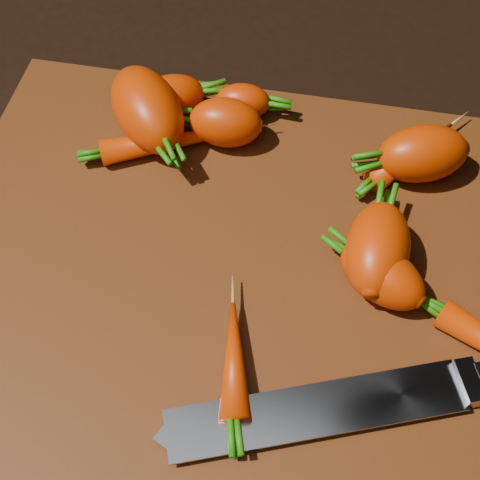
# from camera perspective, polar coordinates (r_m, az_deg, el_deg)

# --- Properties ---
(ground) EXTENTS (2.00, 2.00, 0.01)m
(ground) POSITION_cam_1_polar(r_m,az_deg,el_deg) (0.55, -0.19, -2.85)
(ground) COLOR black
(cutting_board) EXTENTS (0.50, 0.40, 0.01)m
(cutting_board) POSITION_cam_1_polar(r_m,az_deg,el_deg) (0.55, -0.19, -2.26)
(cutting_board) COLOR brown
(cutting_board) RESTS_ON ground
(carrot_0) EXTENTS (0.08, 0.07, 0.04)m
(carrot_0) POSITION_cam_1_polar(r_m,az_deg,el_deg) (0.63, -6.01, 12.01)
(carrot_0) COLOR red
(carrot_0) RESTS_ON cutting_board
(carrot_1) EXTENTS (0.07, 0.05, 0.04)m
(carrot_1) POSITION_cam_1_polar(r_m,az_deg,el_deg) (0.61, -1.24, 10.00)
(carrot_1) COLOR red
(carrot_1) RESTS_ON cutting_board
(carrot_2) EXTENTS (0.11, 0.12, 0.06)m
(carrot_2) POSITION_cam_1_polar(r_m,az_deg,el_deg) (0.61, -7.93, 11.00)
(carrot_2) COLOR red
(carrot_2) RESTS_ON cutting_board
(carrot_3) EXTENTS (0.05, 0.09, 0.05)m
(carrot_3) POSITION_cam_1_polar(r_m,az_deg,el_deg) (0.53, 11.64, -0.76)
(carrot_3) COLOR red
(carrot_3) RESTS_ON cutting_board
(carrot_4) EXTENTS (0.09, 0.07, 0.05)m
(carrot_4) POSITION_cam_1_polar(r_m,az_deg,el_deg) (0.60, 15.32, 7.12)
(carrot_4) COLOR red
(carrot_4) RESTS_ON cutting_board
(carrot_5) EXTENTS (0.05, 0.04, 0.03)m
(carrot_5) POSITION_cam_1_polar(r_m,az_deg,el_deg) (0.63, 0.26, 11.76)
(carrot_5) COLOR red
(carrot_5) RESTS_ON cutting_board
(carrot_6) EXTENTS (0.08, 0.07, 0.04)m
(carrot_6) POSITION_cam_1_polar(r_m,az_deg,el_deg) (0.52, 12.02, -2.92)
(carrot_6) COLOR red
(carrot_6) RESTS_ON cutting_board
(carrot_7) EXTENTS (0.08, 0.10, 0.02)m
(carrot_7) POSITION_cam_1_polar(r_m,az_deg,el_deg) (0.62, 14.55, 7.21)
(carrot_7) COLOR red
(carrot_7) RESTS_ON cutting_board
(carrot_9) EXTENTS (0.04, 0.09, 0.02)m
(carrot_9) POSITION_cam_1_polar(r_m,az_deg,el_deg) (0.49, -0.52, -10.11)
(carrot_9) COLOR red
(carrot_9) RESTS_ON cutting_board
(carrot_10) EXTENTS (0.13, 0.08, 0.02)m
(carrot_10) POSITION_cam_1_polar(r_m,az_deg,el_deg) (0.61, -5.43, 8.47)
(carrot_10) COLOR red
(carrot_10) RESTS_ON cutting_board
(knife) EXTENTS (0.33, 0.15, 0.02)m
(knife) POSITION_cam_1_polar(r_m,az_deg,el_deg) (0.48, 8.96, -13.73)
(knife) COLOR gray
(knife) RESTS_ON cutting_board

